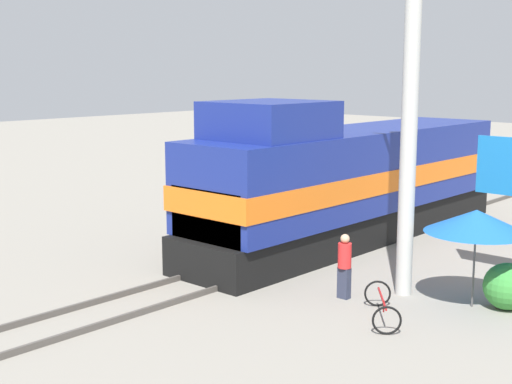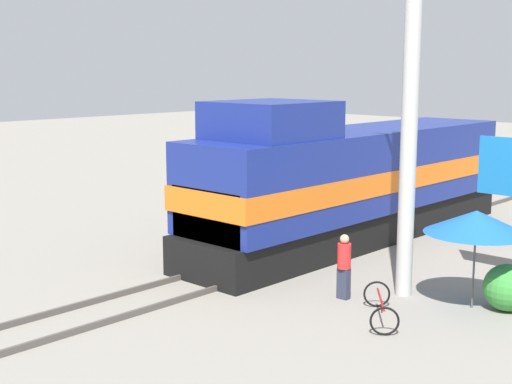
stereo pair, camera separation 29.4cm
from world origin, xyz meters
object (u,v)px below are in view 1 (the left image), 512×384
vendor_umbrella (476,221)px  person_bystander (344,264)px  utility_pole (411,84)px  locomotive (347,181)px  bicycle (382,306)px

vendor_umbrella → person_bystander: bearing=-149.7°
utility_pole → vendor_umbrella: size_ratio=4.29×
locomotive → bicycle: (5.06, -5.75, -1.70)m
vendor_umbrella → person_bystander: size_ratio=1.49×
utility_pole → person_bystander: (-0.92, -1.32, -4.45)m
utility_pole → bicycle: bearing=-72.4°
utility_pole → bicycle: (0.64, -2.03, -5.01)m
utility_pole → person_bystander: utility_pole is taller
vendor_umbrella → bicycle: 3.10m
locomotive → bicycle: size_ratio=7.56×
locomotive → bicycle: locomotive is taller
vendor_umbrella → bicycle: size_ratio=1.29×
utility_pole → person_bystander: bearing=-124.9°
vendor_umbrella → utility_pole: bearing=-172.0°
locomotive → person_bystander: (3.50, -5.04, -1.14)m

